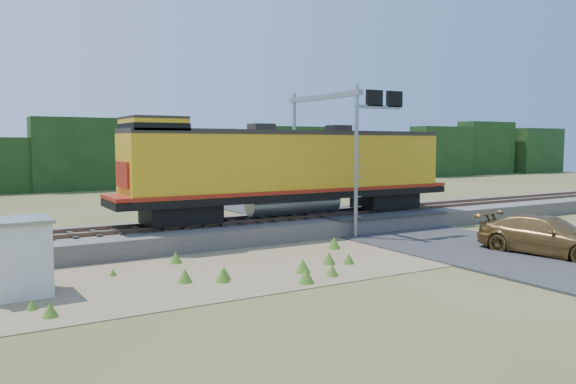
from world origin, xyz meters
TOP-DOWN VIEW (x-y plane):
  - ground at (0.00, 0.00)m, footprint 140.00×140.00m
  - ballast at (0.00, 6.00)m, footprint 70.00×5.00m
  - rails at (0.00, 6.00)m, footprint 70.00×1.54m
  - dirt_shoulder at (-2.00, 0.50)m, footprint 26.00×8.00m
  - road at (7.00, 0.74)m, footprint 7.00×66.00m
  - tree_line_north at (0.00, 38.00)m, footprint 130.00×3.00m
  - weed_clumps at (-3.50, 0.10)m, footprint 15.00×6.20m
  - locomotive at (2.19, 6.00)m, footprint 18.16×2.77m
  - shed at (-10.61, 0.29)m, footprint 2.04×2.04m
  - signal_gantry at (4.56, 5.33)m, footprint 2.88×6.20m
  - car at (8.38, -3.93)m, footprint 3.20×5.78m

SIDE VIEW (x-z plane):
  - ground at x=0.00m, z-range 0.00..0.00m
  - weed_clumps at x=-3.50m, z-range -0.28..0.28m
  - dirt_shoulder at x=-2.00m, z-range 0.00..0.03m
  - road at x=7.00m, z-range -0.34..0.52m
  - ballast at x=0.00m, z-range 0.00..0.80m
  - car at x=8.38m, z-range 0.00..1.59m
  - rails at x=0.00m, z-range 0.80..0.96m
  - shed at x=-10.61m, z-range 0.01..2.32m
  - tree_line_north at x=0.00m, z-range -0.18..6.32m
  - locomotive at x=2.19m, z-range 0.93..5.61m
  - signal_gantry at x=4.56m, z-range 1.80..9.07m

